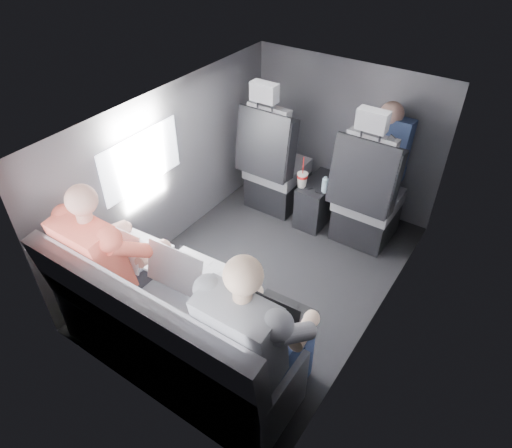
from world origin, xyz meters
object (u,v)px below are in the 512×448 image
Objects in this scene: front_seat_left at (274,169)px; laptop_white at (132,248)px; passenger_front_right at (384,151)px; laptop_black at (278,315)px; passenger_rear_left at (114,259)px; front_seat_right at (366,201)px; passenger_rear_right at (256,335)px; rear_bench at (170,338)px; soda_cup at (302,179)px; water_bottle at (325,185)px; laptop_silver at (188,269)px; center_console at (318,201)px.

front_seat_left reaches higher than laptop_white.
laptop_black is at bearing -85.70° from passenger_front_right.
laptop_white is 2.15m from passenger_front_right.
front_seat_right is at bearing 61.98° from passenger_rear_left.
front_seat_right reaches higher than passenger_rear_right.
rear_bench reaches higher than soda_cup.
front_seat_right is 1.93m from laptop_white.
front_seat_left is at bearing 172.22° from water_bottle.
passenger_rear_right reaches higher than laptop_white.
front_seat_right is 0.43m from passenger_front_right.
soda_cup is at bearing 76.07° from laptop_white.
front_seat_left is 0.90m from front_seat_right.
laptop_white is at bearing -119.28° from front_seat_right.
rear_bench is at bearing -78.14° from laptop_silver.
rear_bench is 10.87× the size of water_bottle.
laptop_black is at bearing -85.20° from front_seat_right.
laptop_white is 1.07m from passenger_rear_right.
water_bottle is at bearing -49.02° from center_console.
passenger_front_right is (0.89, 0.26, 0.34)m from front_seat_left.
soda_cup is 1.67m from laptop_black.
passenger_front_right is at bearing 93.47° from passenger_rear_right.
water_bottle is (0.10, 1.83, 0.16)m from rear_bench.
rear_bench is 4.56× the size of laptop_black.
laptop_silver is (-0.51, -1.62, 0.24)m from front_seat_right.
passenger_rear_left is at bearing 169.48° from rear_bench.
passenger_rear_left is at bearing -158.13° from laptop_silver.
front_seat_left reaches higher than soda_cup.
water_bottle is at bearing 86.87° from rear_bench.
center_console is 0.38× the size of passenger_rear_right.
passenger_rear_left is at bearing -114.85° from passenger_front_right.
front_seat_left reaches higher than passenger_rear_right.
front_seat_left is at bearing 180.00° from front_seat_right.
front_seat_right reaches higher than water_bottle.
soda_cup is 0.23× the size of passenger_rear_right.
center_console is 1.37× the size of laptop_black.
passenger_front_right is at bearing 16.08° from front_seat_left.
passenger_rear_left reaches higher than soda_cup.
laptop_silver is at bearing 101.86° from rear_bench.
front_seat_left is 1.73× the size of passenger_front_right.
laptop_white is 0.95× the size of laptop_silver.
laptop_white is 0.30× the size of passenger_rear_right.
rear_bench is 0.73m from laptop_black.
front_seat_left reaches higher than laptop_black.
water_bottle is at bearing -7.78° from front_seat_left.
front_seat_right reaches higher than center_console.
passenger_rear_left is at bearing -103.61° from soda_cup.
water_bottle is 0.55m from passenger_front_right.
laptop_silver is 1.95m from passenger_front_right.
laptop_silver reaches higher than laptop_black.
center_console is at bearing 107.15° from passenger_rear_right.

